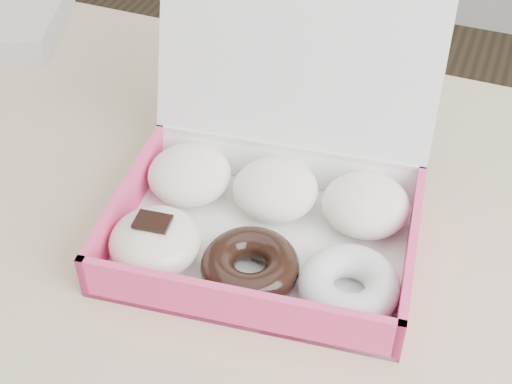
% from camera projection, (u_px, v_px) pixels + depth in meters
% --- Properties ---
extents(table, '(1.20, 0.80, 0.75)m').
position_uv_depth(table, '(95.00, 233.00, 0.89)').
color(table, '#D2B08A').
rests_on(table, ground).
extents(donut_box, '(0.35, 0.33, 0.23)m').
position_uv_depth(donut_box, '(265.00, 208.00, 0.76)').
color(donut_box, white).
rests_on(donut_box, table).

